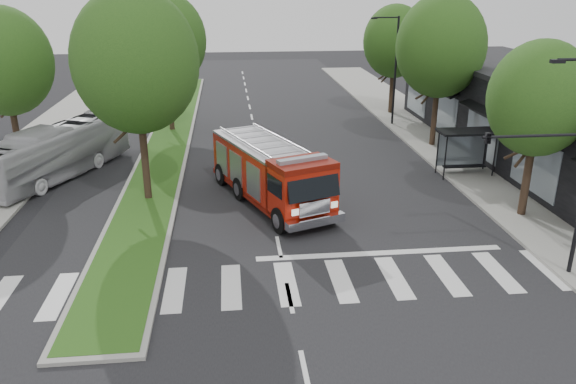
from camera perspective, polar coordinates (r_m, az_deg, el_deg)
name	(u,v)px	position (r m, az deg, el deg)	size (l,w,h in m)	color
ground	(279,247)	(23.21, -0.93, -5.61)	(140.00, 140.00, 0.00)	black
sidewalk_right	(471,163)	(35.43, 18.08, 2.83)	(5.00, 80.00, 0.15)	gray
sidewalk_left	(1,179)	(34.77, -27.15, 1.22)	(5.00, 80.00, 0.15)	gray
median	(170,137)	(40.28, -11.90, 5.47)	(3.00, 50.00, 0.15)	gray
storefront_row	(548,121)	(36.90, 24.94, 6.52)	(8.00, 30.00, 5.00)	black
bus_shelter	(466,140)	(32.76, 17.64, 5.07)	(3.20, 1.60, 2.61)	black
tree_right_near	(539,99)	(26.81, 24.15, 8.62)	(4.40, 4.40, 8.05)	black
tree_right_mid	(441,46)	(37.43, 15.27, 14.09)	(5.60, 5.60, 9.72)	black
tree_right_far	(395,41)	(46.92, 10.79, 14.79)	(5.00, 5.00, 8.73)	black
tree_median_near	(136,62)	(27.30, -15.20, 12.65)	(5.80, 5.80, 10.16)	black
tree_median_far	(166,40)	(41.14, -12.31, 14.85)	(5.60, 5.60, 9.72)	black
tree_left_mid	(4,62)	(35.18, -26.89, 11.73)	(5.20, 5.20, 9.16)	black
streetlight_right_near	(567,156)	(21.46, 26.50, 3.33)	(4.08, 0.22, 8.00)	black
streetlight_right_far	(394,66)	(42.94, 10.68, 12.47)	(2.11, 0.20, 8.00)	black
fire_engine	(270,173)	(27.39, -1.81, 1.99)	(5.84, 9.53, 3.18)	#660E05
city_bus	(56,152)	(33.61, -22.46, 3.79)	(2.43, 10.38, 2.89)	#B7B7BB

